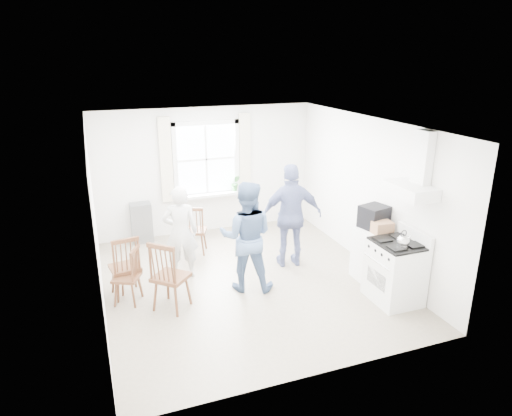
{
  "coord_description": "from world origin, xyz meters",
  "views": [
    {
      "loc": [
        -2.2,
        -6.44,
        3.58
      ],
      "look_at": [
        0.25,
        0.2,
        1.19
      ],
      "focal_mm": 32.0,
      "sensor_mm": 36.0,
      "label": 1
    }
  ],
  "objects_px": {
    "person_right": "(291,216)",
    "stereo_stack": "(374,217)",
    "windsor_chair_a": "(126,261)",
    "person_mid": "(247,237)",
    "person_left": "(180,232)",
    "gas_stove": "(395,271)",
    "low_cabinet": "(372,254)",
    "windsor_chair_c": "(132,269)",
    "windsor_chair_b": "(166,270)"
  },
  "relations": [
    {
      "from": "windsor_chair_c",
      "to": "gas_stove",
      "type": "bearing_deg",
      "value": -19.21
    },
    {
      "from": "windsor_chair_a",
      "to": "person_mid",
      "type": "bearing_deg",
      "value": -10.14
    },
    {
      "from": "windsor_chair_b",
      "to": "gas_stove",
      "type": "bearing_deg",
      "value": -14.54
    },
    {
      "from": "windsor_chair_a",
      "to": "windsor_chair_b",
      "type": "distance_m",
      "value": 0.79
    },
    {
      "from": "low_cabinet",
      "to": "windsor_chair_b",
      "type": "relative_size",
      "value": 0.82
    },
    {
      "from": "windsor_chair_a",
      "to": "person_right",
      "type": "xyz_separation_m",
      "value": [
        2.83,
        0.22,
        0.3
      ]
    },
    {
      "from": "person_left",
      "to": "person_mid",
      "type": "bearing_deg",
      "value": 147.42
    },
    {
      "from": "gas_stove",
      "to": "windsor_chair_a",
      "type": "distance_m",
      "value": 4.07
    },
    {
      "from": "person_mid",
      "to": "person_right",
      "type": "distance_m",
      "value": 1.15
    },
    {
      "from": "windsor_chair_c",
      "to": "stereo_stack",
      "type": "bearing_deg",
      "value": -7.84
    },
    {
      "from": "windsor_chair_a",
      "to": "person_left",
      "type": "bearing_deg",
      "value": 25.33
    },
    {
      "from": "gas_stove",
      "to": "stereo_stack",
      "type": "distance_m",
      "value": 0.98
    },
    {
      "from": "windsor_chair_a",
      "to": "stereo_stack",
      "type": "bearing_deg",
      "value": -10.14
    },
    {
      "from": "windsor_chair_a",
      "to": "person_mid",
      "type": "distance_m",
      "value": 1.87
    },
    {
      "from": "stereo_stack",
      "to": "person_mid",
      "type": "distance_m",
      "value": 2.1
    },
    {
      "from": "low_cabinet",
      "to": "stereo_stack",
      "type": "relative_size",
      "value": 1.85
    },
    {
      "from": "gas_stove",
      "to": "low_cabinet",
      "type": "relative_size",
      "value": 1.24
    },
    {
      "from": "windsor_chair_c",
      "to": "person_right",
      "type": "bearing_deg",
      "value": 8.01
    },
    {
      "from": "windsor_chair_c",
      "to": "person_left",
      "type": "relative_size",
      "value": 0.57
    },
    {
      "from": "stereo_stack",
      "to": "person_right",
      "type": "bearing_deg",
      "value": 138.94
    },
    {
      "from": "gas_stove",
      "to": "stereo_stack",
      "type": "bearing_deg",
      "value": 83.43
    },
    {
      "from": "gas_stove",
      "to": "stereo_stack",
      "type": "relative_size",
      "value": 2.3
    },
    {
      "from": "low_cabinet",
      "to": "stereo_stack",
      "type": "distance_m",
      "value": 0.64
    },
    {
      "from": "windsor_chair_b",
      "to": "person_right",
      "type": "relative_size",
      "value": 0.6
    },
    {
      "from": "gas_stove",
      "to": "person_right",
      "type": "bearing_deg",
      "value": 119.65
    },
    {
      "from": "windsor_chair_a",
      "to": "person_left",
      "type": "xyz_separation_m",
      "value": [
        0.93,
        0.44,
        0.17
      ]
    },
    {
      "from": "windsor_chair_c",
      "to": "windsor_chair_a",
      "type": "bearing_deg",
      "value": 112.35
    },
    {
      "from": "low_cabinet",
      "to": "windsor_chair_a",
      "type": "xyz_separation_m",
      "value": [
        -3.86,
        0.77,
        0.17
      ]
    },
    {
      "from": "low_cabinet",
      "to": "person_mid",
      "type": "bearing_deg",
      "value": 167.82
    },
    {
      "from": "low_cabinet",
      "to": "windsor_chair_c",
      "type": "bearing_deg",
      "value": 171.05
    },
    {
      "from": "windsor_chair_a",
      "to": "person_mid",
      "type": "height_order",
      "value": "person_mid"
    },
    {
      "from": "low_cabinet",
      "to": "person_right",
      "type": "bearing_deg",
      "value": 136.23
    },
    {
      "from": "windsor_chair_b",
      "to": "person_left",
      "type": "xyz_separation_m",
      "value": [
        0.43,
        1.05,
        0.12
      ]
    },
    {
      "from": "stereo_stack",
      "to": "person_right",
      "type": "relative_size",
      "value": 0.26
    },
    {
      "from": "windsor_chair_a",
      "to": "windsor_chair_b",
      "type": "relative_size",
      "value": 0.93
    },
    {
      "from": "gas_stove",
      "to": "windsor_chair_b",
      "type": "xyz_separation_m",
      "value": [
        -3.29,
        0.85,
        0.19
      ]
    },
    {
      "from": "stereo_stack",
      "to": "person_right",
      "type": "xyz_separation_m",
      "value": [
        -1.05,
        0.91,
        -0.16
      ]
    },
    {
      "from": "gas_stove",
      "to": "person_right",
      "type": "distance_m",
      "value": 1.99
    },
    {
      "from": "gas_stove",
      "to": "windsor_chair_b",
      "type": "relative_size",
      "value": 1.02
    },
    {
      "from": "windsor_chair_a",
      "to": "person_left",
      "type": "height_order",
      "value": "person_left"
    },
    {
      "from": "person_right",
      "to": "stereo_stack",
      "type": "bearing_deg",
      "value": 149.02
    },
    {
      "from": "gas_stove",
      "to": "person_right",
      "type": "xyz_separation_m",
      "value": [
        -0.96,
        1.69,
        0.44
      ]
    },
    {
      "from": "person_right",
      "to": "windsor_chair_b",
      "type": "bearing_deg",
      "value": 29.7
    },
    {
      "from": "low_cabinet",
      "to": "windsor_chair_b",
      "type": "distance_m",
      "value": 3.37
    },
    {
      "from": "gas_stove",
      "to": "person_left",
      "type": "distance_m",
      "value": 3.45
    },
    {
      "from": "windsor_chair_b",
      "to": "person_left",
      "type": "bearing_deg",
      "value": 67.78
    },
    {
      "from": "stereo_stack",
      "to": "person_mid",
      "type": "bearing_deg",
      "value": 169.87
    },
    {
      "from": "windsor_chair_b",
      "to": "person_right",
      "type": "xyz_separation_m",
      "value": [
        2.33,
        0.83,
        0.25
      ]
    },
    {
      "from": "windsor_chair_b",
      "to": "person_mid",
      "type": "distance_m",
      "value": 1.37
    },
    {
      "from": "stereo_stack",
      "to": "windsor_chair_b",
      "type": "xyz_separation_m",
      "value": [
        -3.38,
        0.08,
        -0.41
      ]
    }
  ]
}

